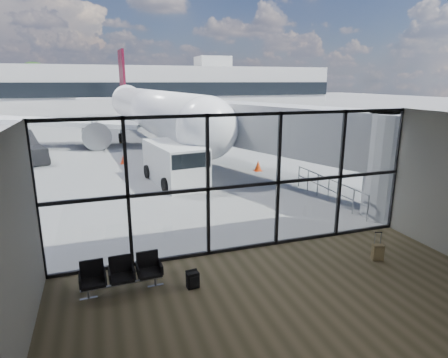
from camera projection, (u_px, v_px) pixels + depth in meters
ground at (131, 124)px, 49.09m from camera, size 220.00×220.00×0.00m
lounge_shell at (334, 226)px, 7.38m from camera, size 12.02×8.01×4.51m
glass_curtain_wall at (244, 184)px, 11.88m from camera, size 12.10×0.12×4.50m
jet_bridge at (281, 133)px, 19.75m from camera, size 8.00×16.50×4.33m
apron_railing at (328, 186)px, 17.21m from camera, size 0.06×5.46×1.11m
far_terminal at (115, 88)px, 67.97m from camera, size 80.00×12.20×11.00m
tree_4 at (0, 82)px, 70.55m from camera, size 5.61×5.61×8.07m
tree_5 at (34, 79)px, 72.26m from camera, size 6.27×6.27×9.03m
seating_row at (121, 272)px, 9.89m from camera, size 2.12×0.67×0.94m
backpack at (193, 280)px, 10.06m from camera, size 0.35×0.33×0.49m
suitcase at (378, 252)px, 11.60m from camera, size 0.38×0.31×0.91m
airliner at (148, 110)px, 34.81m from camera, size 31.14×36.11×9.30m
service_van at (175, 163)px, 20.28m from camera, size 2.98×5.22×2.16m
belt_loader at (31, 153)px, 25.46m from camera, size 2.76×4.54×1.98m
traffic_cone_b at (124, 159)px, 25.25m from camera, size 0.47×0.47×0.68m
traffic_cone_c at (258, 166)px, 23.23m from camera, size 0.46×0.46×0.66m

